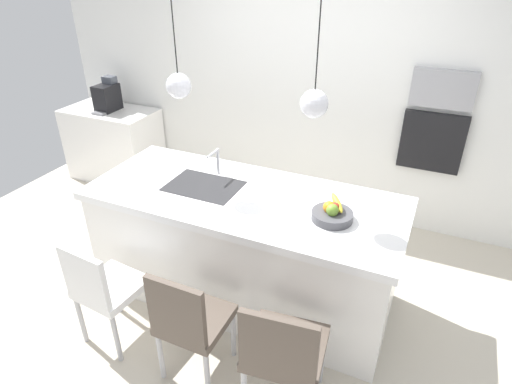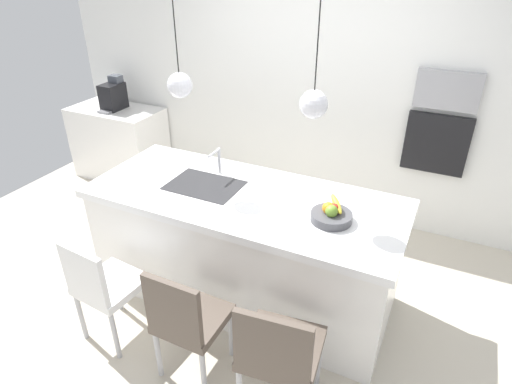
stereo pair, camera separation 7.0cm
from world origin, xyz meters
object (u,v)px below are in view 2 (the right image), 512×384
(oven, at_px, (436,144))
(chair_far, at_px, (279,351))
(microwave, at_px, (448,90))
(chair_near, at_px, (103,285))
(coffee_machine, at_px, (113,96))
(chair_middle, at_px, (187,319))
(fruit_bowl, at_px, (332,214))

(oven, distance_m, chair_far, 2.55)
(microwave, bearing_deg, chair_near, -127.11)
(coffee_machine, bearing_deg, chair_middle, -41.70)
(chair_near, xyz_separation_m, chair_far, (1.33, -0.01, 0.02))
(coffee_machine, relative_size, microwave, 0.70)
(microwave, distance_m, chair_near, 3.22)
(coffee_machine, xyz_separation_m, chair_near, (1.72, -2.15, -0.54))
(fruit_bowl, height_order, chair_middle, fruit_bowl)
(microwave, distance_m, chair_far, 2.68)
(microwave, xyz_separation_m, chair_far, (-0.52, -2.45, -0.95))
(chair_far, bearing_deg, chair_near, 179.72)
(fruit_bowl, relative_size, chair_far, 0.31)
(fruit_bowl, xyz_separation_m, chair_near, (-1.35, -0.81, -0.49))
(fruit_bowl, height_order, oven, oven)
(coffee_machine, xyz_separation_m, microwave, (3.58, 0.30, 0.43))
(microwave, height_order, chair_far, microwave)
(fruit_bowl, bearing_deg, oven, 72.94)
(coffee_machine, relative_size, chair_near, 0.43)
(chair_near, bearing_deg, coffee_machine, 128.73)
(microwave, relative_size, chair_far, 0.59)
(microwave, height_order, chair_near, microwave)
(coffee_machine, height_order, chair_far, coffee_machine)
(chair_near, bearing_deg, chair_middle, -0.44)
(microwave, distance_m, oven, 0.50)
(chair_middle, bearing_deg, chair_far, -0.09)
(chair_middle, xyz_separation_m, chair_far, (0.63, -0.00, 0.03))
(fruit_bowl, distance_m, microwave, 1.78)
(coffee_machine, bearing_deg, chair_near, -51.27)
(coffee_machine, height_order, chair_near, coffee_machine)
(coffee_machine, bearing_deg, chair_far, -35.23)
(coffee_machine, bearing_deg, fruit_bowl, -23.52)
(coffee_machine, distance_m, chair_middle, 3.29)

